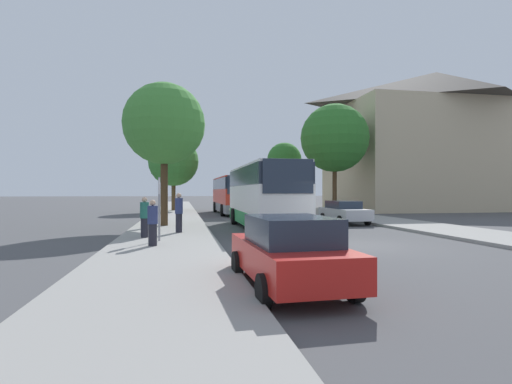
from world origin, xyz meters
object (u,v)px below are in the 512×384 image
Objects in this scene: parked_car_left_curb at (289,251)px; parked_car_right_near at (344,212)px; parked_car_right_far at (284,204)px; bus_stop_sign at (159,201)px; bus_front at (263,195)px; tree_left_near at (173,161)px; bus_middle at (232,194)px; pedestrian_waiting_far at (144,217)px; tree_left_far at (164,124)px; tree_right_mid at (335,138)px; pedestrian_walking_back at (179,212)px; pedestrian_waiting_near at (153,223)px; tree_right_near at (284,160)px.

parked_car_left_curb is 17.49m from parked_car_right_near.
bus_stop_sign reaches higher than parked_car_right_far.
parked_car_right_far is at bearing 72.19° from bus_front.
tree_left_near is at bearing -57.58° from parked_car_right_near.
bus_middle is 6.57× the size of pedestrian_waiting_far.
parked_car_left_curb is at bearing -98.94° from bus_front.
parked_car_left_curb is (-2.16, -13.23, -1.04)m from bus_front.
bus_stop_sign is 0.31× the size of tree_left_far.
parked_car_right_near is 16.21m from parked_car_right_far.
parked_car_right_near is 12.22m from tree_left_far.
tree_right_mid is (15.34, 17.46, 5.93)m from pedestrian_waiting_far.
parked_car_right_near is (7.90, 15.60, -0.03)m from parked_car_left_curb.
bus_stop_sign is 3.19m from pedestrian_walking_back.
bus_stop_sign is at bearing -82.89° from pedestrian_walking_back.
tree_left_far reaches higher than pedestrian_waiting_far.
parked_car_left_curb is 29.44m from tree_right_mid.
parked_car_right_far reaches higher than parked_car_right_near.
tree_left_near reaches higher than pedestrian_waiting_far.
parked_car_right_near is 2.73× the size of pedestrian_waiting_far.
pedestrian_waiting_near is at bearing -104.93° from bus_middle.
tree_left_near is at bearing 112.30° from pedestrian_walking_back.
tree_left_far is (-5.35, 1.37, 3.97)m from bus_front.
tree_left_far reaches higher than bus_front.
pedestrian_waiting_near is 25.70m from tree_right_mid.
tree_left_far is at bearing -117.35° from tree_right_near.
bus_stop_sign is 24.37m from tree_right_mid.
tree_left_far is at bearing 100.97° from pedestrian_waiting_far.
parked_car_right_far is 0.42× the size of tree_right_mid.
tree_left_far reaches higher than tree_left_near.
parked_car_right_far is 28.04m from pedestrian_waiting_near.
bus_stop_sign is at bearing 141.16° from pedestrian_waiting_near.
tree_left_far reaches higher than parked_car_left_curb.
pedestrian_waiting_near reaches higher than parked_car_left_curb.
parked_car_right_far is (6.09, 18.58, -1.07)m from bus_front.
tree_left_far is at bearing 100.12° from parked_car_left_curb.
tree_left_far is (-3.19, 14.60, 5.01)m from parked_car_left_curb.
parked_car_right_far is 2.25× the size of pedestrian_walking_back.
bus_middle is 2.54× the size of parked_car_left_curb.
pedestrian_waiting_far is (-5.92, -4.33, -0.84)m from bus_front.
tree_right_mid is (9.42, 13.13, 5.09)m from bus_front.
parked_car_left_curb is 0.55× the size of tree_left_far.
bus_middle is (0.11, 14.50, -0.07)m from bus_front.
pedestrian_walking_back is at bearing -150.03° from bus_front.
bus_front is 2.63× the size of parked_car_right_far.
tree_left_far reaches higher than pedestrian_walking_back.
pedestrian_waiting_far is 7.48m from tree_left_far.
tree_left_near is at bearing 89.41° from tree_left_far.
pedestrian_waiting_near is 4.51m from pedestrian_walking_back.
tree_right_near is (13.25, 31.15, 5.00)m from pedestrian_walking_back.
pedestrian_waiting_near is (-5.52, -21.50, -0.81)m from bus_middle.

